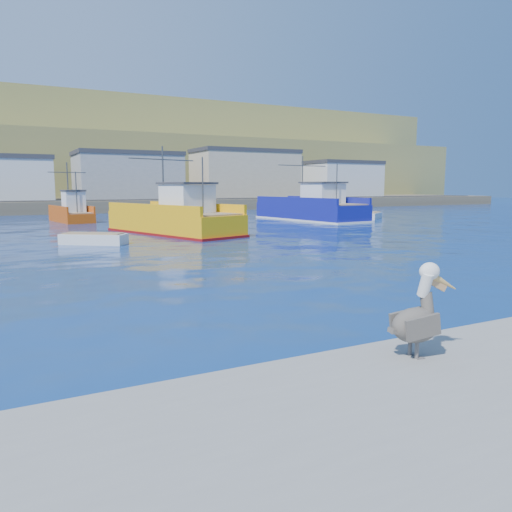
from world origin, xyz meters
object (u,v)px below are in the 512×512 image
at_px(boat_orange, 72,212).
at_px(skiff_far, 372,216).
at_px(skiff_mid, 94,240).
at_px(pelican, 419,317).
at_px(trawler_blue, 312,209).
at_px(trawler_yellow_b, 175,219).

bearing_deg(boat_orange, skiff_far, -18.23).
bearing_deg(skiff_far, skiff_mid, -160.51).
bearing_deg(boat_orange, skiff_mid, -93.95).
distance_m(skiff_far, pelican, 47.22).
bearing_deg(pelican, skiff_far, 50.54).
height_order(boat_orange, skiff_far, boat_orange).
xyz_separation_m(trawler_blue, pelican, (-22.86, -37.62, 0.07)).
xyz_separation_m(skiff_mid, skiff_far, (31.42, 11.12, 0.01)).
distance_m(boat_orange, pelican, 46.32).
height_order(skiff_mid, skiff_far, skiff_far).
xyz_separation_m(trawler_yellow_b, pelican, (-5.27, -29.65, 0.14)).
bearing_deg(pelican, trawler_yellow_b, 79.92).
bearing_deg(trawler_yellow_b, boat_orange, 107.44).
bearing_deg(skiff_mid, pelican, -86.80).
relative_size(trawler_blue, pelican, 8.14).
bearing_deg(trawler_blue, skiff_far, -9.24).
height_order(skiff_far, pelican, pelican).
relative_size(skiff_mid, pelican, 2.35).
bearing_deg(skiff_mid, skiff_far, 19.49).
xyz_separation_m(boat_orange, skiff_far, (29.98, -9.87, -0.69)).
distance_m(trawler_blue, boat_orange, 24.43).
bearing_deg(skiff_far, pelican, -129.46).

